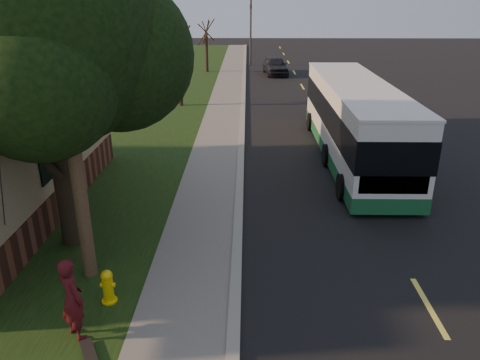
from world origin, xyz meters
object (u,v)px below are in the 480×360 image
(utility_pole, at_px, (62,71))
(distant_car, at_px, (275,66))
(fire_hydrant, at_px, (108,286))
(bare_tree_far, at_px, (206,47))
(skateboard_main, at_px, (90,355))
(skateboarder, at_px, (72,299))
(leafy_tree, at_px, (47,34))
(transit_bus, at_px, (355,119))
(traffic_signal, at_px, (251,28))
(bare_tree_near, at_px, (179,68))

(utility_pole, height_order, distant_car, utility_pole)
(fire_hydrant, relative_size, bare_tree_far, 0.18)
(fire_hydrant, bearing_deg, skateboard_main, -86.46)
(bare_tree_far, height_order, skateboarder, bare_tree_far)
(skateboarder, bearing_deg, leafy_tree, -30.37)
(leafy_tree, height_order, distant_car, leafy_tree)
(utility_pole, height_order, skateboarder, utility_pole)
(utility_pole, relative_size, distant_car, 2.25)
(leafy_tree, bearing_deg, fire_hydrant, -59.33)
(transit_bus, height_order, distant_car, transit_bus)
(bare_tree_far, bearing_deg, fire_hydrant, -89.24)
(bare_tree_far, bearing_deg, skateboard_main, -89.09)
(leafy_tree, xyz_separation_m, skateboard_main, (1.67, -4.27, -5.04))
(skateboard_main, bearing_deg, leafy_tree, 111.39)
(traffic_signal, relative_size, skateboarder, 3.35)
(utility_pole, relative_size, bare_tree_near, 2.11)
(utility_pole, xyz_separation_m, bare_tree_near, (-0.19, 17.01, -2.48))
(fire_hydrant, height_order, transit_bus, transit_bus)
(skateboarder, height_order, skateboard_main, skateboarder)
(skateboarder, distance_m, distant_car, 30.56)
(transit_bus, bearing_deg, leafy_tree, -141.88)
(bare_tree_far, distance_m, skateboard_main, 31.68)
(fire_hydrant, height_order, skateboarder, skateboarder)
(traffic_signal, distance_m, distant_car, 5.85)
(traffic_signal, height_order, transit_bus, traffic_signal)
(leafy_tree, relative_size, skateboarder, 4.76)
(traffic_signal, bearing_deg, fire_hydrant, -95.21)
(fire_hydrant, relative_size, transit_bus, 0.07)
(fire_hydrant, height_order, leafy_tree, leafy_tree)
(fire_hydrant, bearing_deg, utility_pole, 125.38)
(leafy_tree, relative_size, distant_car, 1.93)
(bare_tree_far, bearing_deg, distant_car, -9.96)
(leafy_tree, relative_size, skateboard_main, 9.16)
(bare_tree_far, relative_size, transit_bus, 0.38)
(fire_hydrant, height_order, skateboard_main, fire_hydrant)
(fire_hydrant, xyz_separation_m, skateboard_main, (0.10, -1.62, -0.30))
(utility_pole, relative_size, leafy_tree, 1.16)
(bare_tree_far, bearing_deg, bare_tree_near, -92.39)
(fire_hydrant, bearing_deg, traffic_signal, 84.79)
(skateboard_main, bearing_deg, bare_tree_far, 90.91)
(bare_tree_near, distance_m, bare_tree_far, 12.01)
(traffic_signal, relative_size, distant_car, 1.36)
(bare_tree_near, xyz_separation_m, skateboarder, (0.59, -19.04, -1.26))
(utility_pole, height_order, leafy_tree, utility_pole)
(fire_hydrant, bearing_deg, bare_tree_near, 92.86)
(fire_hydrant, relative_size, leafy_tree, 0.09)
(leafy_tree, xyz_separation_m, distant_car, (6.58, 26.40, -4.48))
(skateboarder, bearing_deg, fire_hydrant, -65.94)
(traffic_signal, relative_size, transit_bus, 0.51)
(skateboarder, xyz_separation_m, distant_car, (5.32, 30.09, -0.20))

